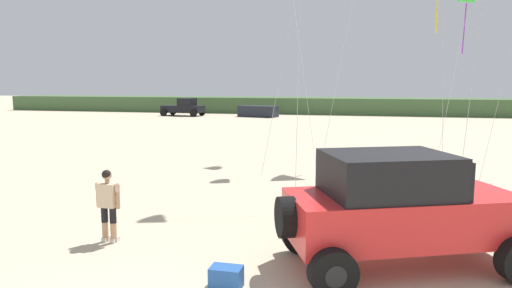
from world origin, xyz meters
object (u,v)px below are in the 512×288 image
object	(u,v)px
cooler_box	(226,277)
distant_pickup	(184,107)
person_watching	(108,202)
jeep	(400,207)
distant_sedan	(258,111)

from	to	relation	value
cooler_box	distant_pickup	distance (m)	43.56
person_watching	cooler_box	world-z (taller)	person_watching
jeep	distant_pickup	bearing A→B (deg)	118.16
cooler_box	distant_sedan	bearing A→B (deg)	102.38
person_watching	distant_pickup	size ratio (longest dim) A/B	0.35
jeep	cooler_box	distance (m)	3.58
person_watching	distant_sedan	size ratio (longest dim) A/B	0.40
jeep	person_watching	world-z (taller)	jeep
person_watching	jeep	bearing A→B (deg)	0.92
person_watching	distant_pickup	distance (m)	40.86
distant_pickup	cooler_box	bearing A→B (deg)	-66.36
person_watching	cooler_box	size ratio (longest dim) A/B	2.98
cooler_box	jeep	bearing A→B (deg)	29.22
cooler_box	person_watching	bearing A→B (deg)	153.77
cooler_box	distant_sedan	distance (m)	41.26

